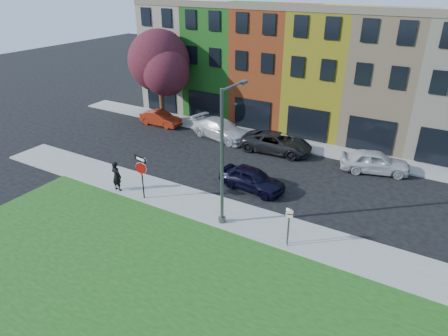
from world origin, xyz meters
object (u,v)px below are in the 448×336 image
Objects in this scene: stop_sign at (141,169)px; man at (117,176)px; sedan_near at (252,179)px; street_lamp at (224,158)px.

man is at bearing -167.34° from stop_sign.
sedan_near is 5.24m from street_lamp.
stop_sign is at bearing -179.05° from man.
stop_sign is 2.35m from man.
stop_sign is 0.37× the size of street_lamp.
street_lamp reaches higher than man.
street_lamp is (0.39, -4.17, 3.16)m from sedan_near.
man is (-2.12, -0.03, -1.03)m from stop_sign.
man is at bearing -175.75° from street_lamp.
man is 0.43× the size of sedan_near.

